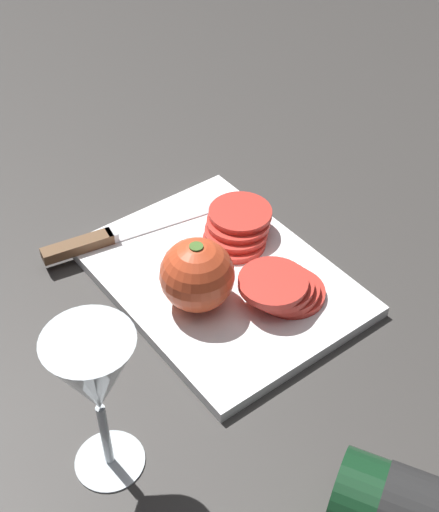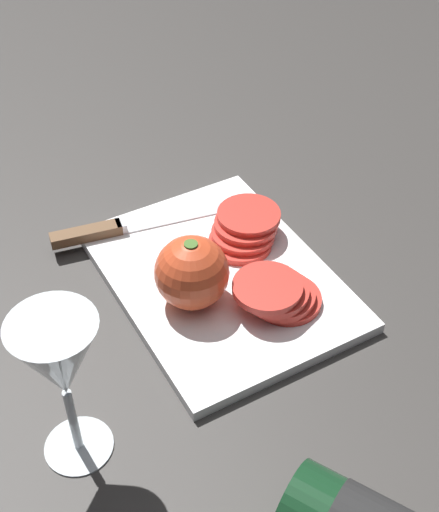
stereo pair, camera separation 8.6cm
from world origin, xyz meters
The scene contains 7 objects.
ground_plane centered at (0.00, 0.00, 0.00)m, with size 3.00×3.00×0.00m, color #383533.
cutting_board centered at (0.03, -0.02, 0.01)m, with size 0.33×0.25×0.01m.
wine_glass centered at (-0.10, 0.22, 0.13)m, with size 0.08×0.08×0.18m.
whole_tomato centered at (0.01, 0.03, 0.06)m, with size 0.09×0.09×0.09m.
knife centered at (0.17, 0.07, 0.02)m, with size 0.07×0.28×0.01m.
tomato_slice_stack_near centered at (0.07, -0.08, 0.03)m, with size 0.10×0.10×0.03m.
tomato_slice_stack_far centered at (-0.04, -0.05, 0.03)m, with size 0.09×0.11×0.03m.
Camera 1 is at (-0.47, 0.37, 0.62)m, focal length 50.00 mm.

